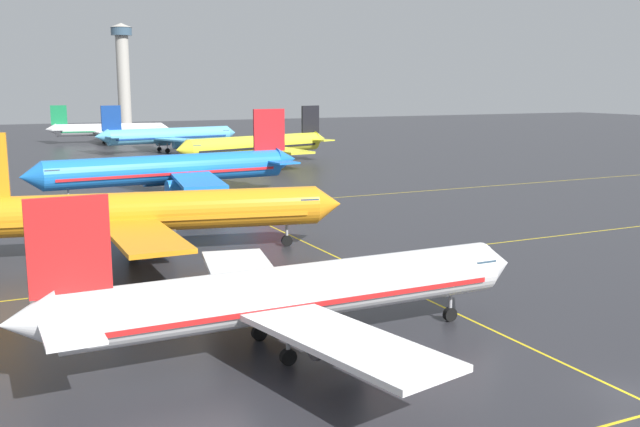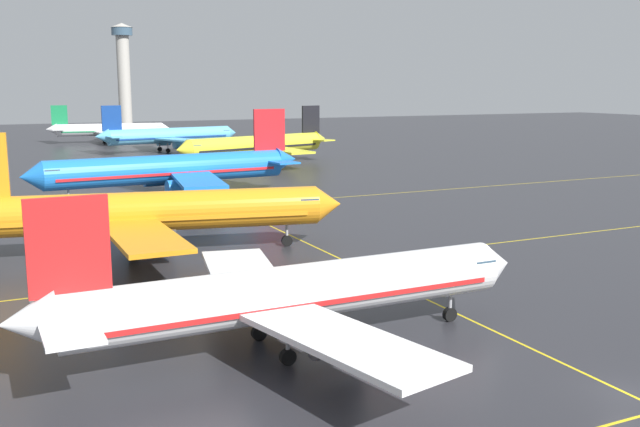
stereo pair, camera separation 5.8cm
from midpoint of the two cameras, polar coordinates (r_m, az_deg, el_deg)
The scene contains 9 objects.
ground_plane at distance 41.87m, azimuth 23.36°, elevation -13.07°, with size 600.00×600.00×0.00m, color #28282D.
airliner_front_gate at distance 43.67m, azimuth -2.28°, elevation -6.35°, with size 33.04×28.60×10.30m.
airliner_second_row at distance 70.20m, azimuth -13.57°, elevation 0.10°, with size 37.63×31.95×11.77m.
airliner_third_row at distance 103.69m, azimuth -11.69°, elevation 3.47°, with size 40.05×34.47×12.45m.
airliner_far_left_stand at distance 146.87m, azimuth -5.00°, elevation 5.44°, with size 36.88×31.45×11.66m.
airliner_far_right_stand at distance 179.05m, azimuth -11.96°, elevation 6.06°, with size 36.50×31.12×11.37m.
airliner_distant_taxiway at distance 212.29m, azimuth -16.47°, elevation 6.40°, with size 33.89×29.01×10.53m.
taxiway_markings at distance 66.14m, azimuth 1.96°, elevation -3.78°, with size 166.97×112.65×0.01m.
control_tower at distance 310.78m, azimuth -15.39°, elevation 11.19°, with size 8.82×8.82×40.94m.
Camera 1 is at (-29.84, -24.71, 15.91)m, focal length 40.29 mm.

